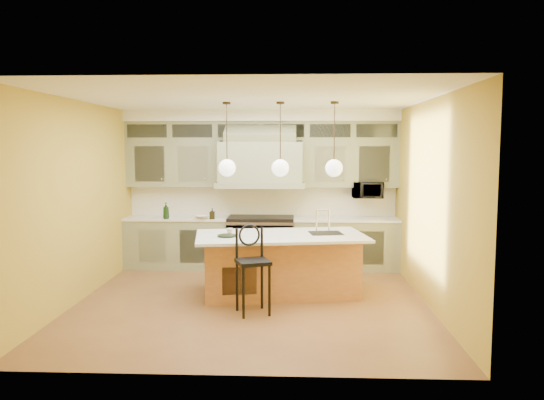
{
  "coord_description": "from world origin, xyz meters",
  "views": [
    {
      "loc": [
        0.62,
        -7.47,
        2.23
      ],
      "look_at": [
        0.27,
        0.7,
        1.41
      ],
      "focal_mm": 35.0,
      "sensor_mm": 36.0,
      "label": 1
    }
  ],
  "objects_px": {
    "range": "(261,242)",
    "kitchen_island": "(281,263)",
    "counter_stool": "(252,263)",
    "microwave": "(368,190)"
  },
  "relations": [
    {
      "from": "range",
      "to": "kitchen_island",
      "type": "height_order",
      "value": "kitchen_island"
    },
    {
      "from": "range",
      "to": "counter_stool",
      "type": "relative_size",
      "value": 1.01
    },
    {
      "from": "counter_stool",
      "to": "microwave",
      "type": "height_order",
      "value": "microwave"
    },
    {
      "from": "range",
      "to": "microwave",
      "type": "xyz_separation_m",
      "value": [
        1.95,
        0.11,
        0.96
      ]
    },
    {
      "from": "counter_stool",
      "to": "microwave",
      "type": "bearing_deg",
      "value": 35.71
    },
    {
      "from": "range",
      "to": "kitchen_island",
      "type": "distance_m",
      "value": 1.74
    },
    {
      "from": "counter_stool",
      "to": "microwave",
      "type": "distance_m",
      "value": 3.44
    },
    {
      "from": "microwave",
      "to": "range",
      "type": "bearing_deg",
      "value": -176.88
    },
    {
      "from": "kitchen_island",
      "to": "counter_stool",
      "type": "distance_m",
      "value": 1.05
    },
    {
      "from": "microwave",
      "to": "kitchen_island",
      "type": "bearing_deg",
      "value": -130.61
    }
  ]
}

